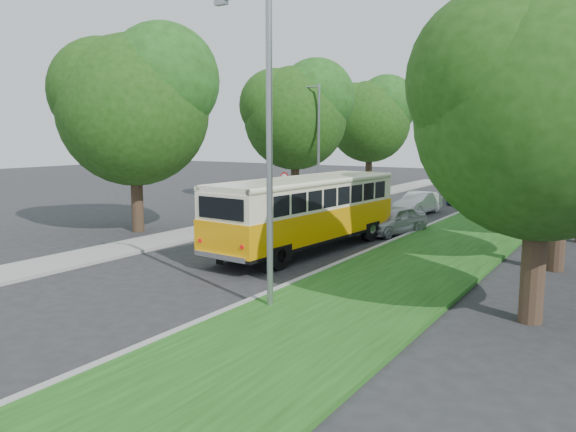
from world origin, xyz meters
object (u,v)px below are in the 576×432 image
Objects in this scene: lamppost_near at (266,139)px; car_white at (418,203)px; lamppost_far at (317,141)px; car_blue at (463,192)px; car_grey at (482,187)px; vintage_bus at (307,214)px; car_silver at (393,220)px.

car_white is at bearing 97.88° from lamppost_near.
lamppost_far is 7.19m from car_white.
lamppost_near is at bearing -97.81° from car_blue.
lamppost_near is 1.65× the size of car_grey.
vintage_bus is at bearing -84.51° from car_white.
vintage_bus is 2.57× the size of car_silver.
vintage_bus reaches higher than car_white.
car_silver is at bearing -40.10° from lamppost_far.
lamppost_near reaches higher than car_silver.
lamppost_far is (-8.91, 18.50, -0.25)m from lamppost_near.
lamppost_near is at bearing -64.29° from lamppost_far.
vintage_bus is (-2.87, 6.92, -2.93)m from lamppost_near.
car_blue is at bearing 91.79° from vintage_bus.
car_blue is at bearing 107.62° from car_silver.
vintage_bus is 23.56m from car_grey.
lamppost_near is 20.53m from lamppost_far.
lamppost_near reaches higher than car_blue.
car_white is at bearing 93.43° from vintage_bus.
car_white is (0.22, 12.20, -0.81)m from vintage_bus.
car_grey is (0.17, 4.44, 0.00)m from car_blue.
car_silver is (-1.42, 12.20, -3.73)m from lamppost_near.
car_silver is (7.48, -6.30, -3.47)m from lamppost_far.
lamppost_near is 1.07× the size of lamppost_far.
vintage_bus is 19.12m from car_blue.
car_blue reaches higher than car_white.
car_white is 0.78× the size of car_grey.
car_silver is at bearing 79.15° from vintage_bus.
lamppost_near is 8.04m from vintage_bus.
car_white is 6.92m from car_blue.
car_silver is 0.78× the size of car_grey.
car_silver is at bearing -99.86° from car_blue.
lamppost_near is 30.72m from car_grey.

